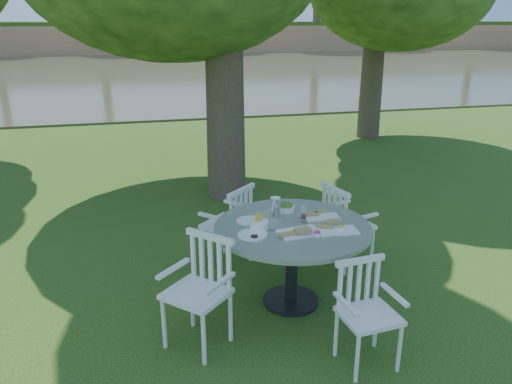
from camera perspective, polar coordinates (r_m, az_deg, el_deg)
ground at (r=5.84m, az=0.48°, el=-8.53°), size 140.00×140.00×0.00m
table at (r=4.86m, az=4.17°, el=-5.42°), size 1.51×1.51×0.84m
chair_ne at (r=5.72m, az=9.78°, el=-3.17°), size 0.57×0.59×0.97m
chair_nw at (r=5.65m, az=-2.62°, el=-3.24°), size 0.66×0.66×0.96m
chair_sw at (r=4.39m, az=-6.07°, el=-10.14°), size 0.67×0.67×0.97m
chair_se at (r=4.27m, az=12.24°, el=-12.36°), size 0.48×0.45×0.88m
tableware at (r=4.83m, az=3.24°, el=-3.21°), size 1.13×0.83×0.21m
river at (r=28.17m, az=-11.54°, el=13.25°), size 100.00×28.00×0.12m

